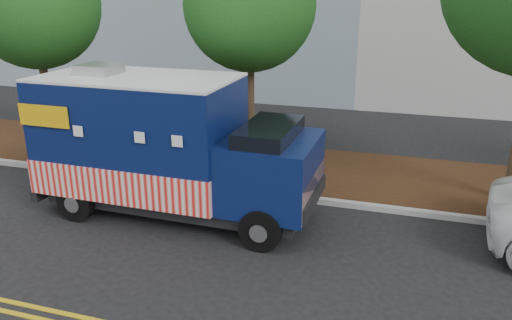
% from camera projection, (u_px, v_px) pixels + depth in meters
% --- Properties ---
extents(ground, '(120.00, 120.00, 0.00)m').
position_uv_depth(ground, '(214.00, 214.00, 12.28)').
color(ground, black).
rests_on(ground, ground).
extents(curb, '(120.00, 0.18, 0.15)m').
position_uv_depth(curb, '(233.00, 190.00, 13.52)').
color(curb, '#9E9E99').
rests_on(curb, ground).
extents(mulch_strip, '(120.00, 4.00, 0.15)m').
position_uv_depth(mulch_strip, '(256.00, 165.00, 15.41)').
color(mulch_strip, black).
rests_on(mulch_strip, ground).
extents(tree_a, '(3.94, 3.94, 6.77)m').
position_uv_depth(tree_a, '(34.00, 4.00, 15.12)').
color(tree_a, '#38281C').
rests_on(tree_a, ground).
extents(tree_b, '(3.75, 3.75, 6.68)m').
position_uv_depth(tree_b, '(250.00, 5.00, 13.99)').
color(tree_b, '#38281C').
rests_on(tree_b, ground).
extents(sign_post, '(0.06, 0.06, 2.40)m').
position_uv_depth(sign_post, '(192.00, 139.00, 14.12)').
color(sign_post, '#473828').
rests_on(sign_post, ground).
extents(food_truck, '(6.82, 2.68, 3.57)m').
position_uv_depth(food_truck, '(164.00, 149.00, 11.93)').
color(food_truck, black).
rests_on(food_truck, ground).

